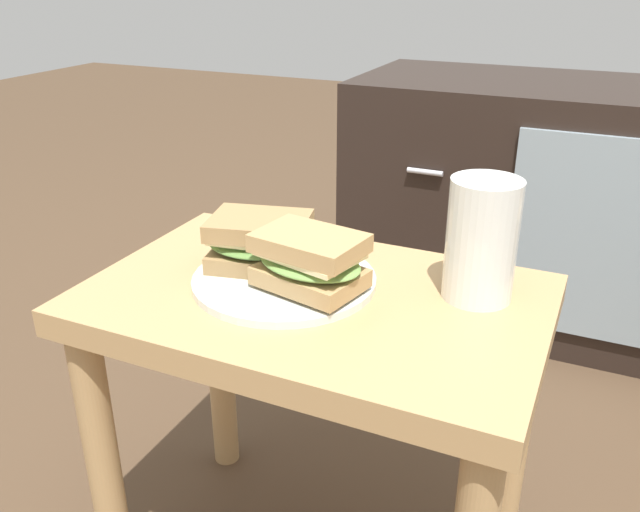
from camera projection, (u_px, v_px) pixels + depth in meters
The scene contains 6 objects.
side_table at pixel (314, 355), 0.86m from camera, with size 0.56×0.36×0.46m.
tv_cabinet at pixel (556, 206), 1.60m from camera, with size 0.96×0.46×0.58m.
plate at pixel (284, 280), 0.84m from camera, with size 0.23×0.23×0.01m, color silver.
sandwich_front at pixel (260, 242), 0.86m from camera, with size 0.15×0.12×0.07m.
sandwich_back at pixel (309, 260), 0.79m from camera, with size 0.15×0.12×0.07m.
beer_glass at pixel (481, 243), 0.78m from camera, with size 0.08×0.08×0.15m.
Camera 1 is at (0.31, -0.66, 0.84)m, focal length 37.44 mm.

